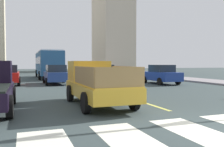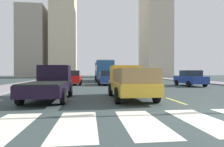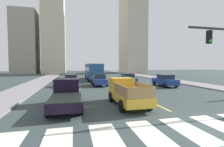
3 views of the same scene
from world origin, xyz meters
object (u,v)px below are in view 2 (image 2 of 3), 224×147
at_px(city_bus, 103,70).
at_px(sedan_near_right, 73,78).
at_px(sedan_near_left, 142,77).
at_px(pickup_stakebed, 129,82).
at_px(pickup_dark, 51,83).
at_px(sedan_mid, 106,78).
at_px(sedan_far, 190,78).

distance_m(city_bus, sedan_near_right, 9.72).
xyz_separation_m(sedan_near_right, sedan_near_left, (8.67, 0.27, 0.00)).
xyz_separation_m(pickup_stakebed, city_bus, (-0.12, 20.86, 1.02)).
bearing_deg(sedan_near_right, pickup_stakebed, -70.99).
relative_size(pickup_dark, sedan_mid, 1.18).
xyz_separation_m(pickup_stakebed, sedan_near_right, (-4.34, 12.18, -0.08)).
bearing_deg(pickup_stakebed, sedan_near_left, 69.59).
height_order(sedan_near_right, sedan_near_left, same).
distance_m(pickup_dark, sedan_near_left, 15.18).
relative_size(city_bus, sedan_near_left, 2.45).
xyz_separation_m(city_bus, sedan_near_left, (4.45, -8.42, -1.09)).
height_order(pickup_dark, sedan_near_right, pickup_dark).
relative_size(sedan_far, sedan_mid, 1.00).
xyz_separation_m(pickup_dark, city_bus, (4.41, 20.74, 1.03)).
height_order(pickup_stakebed, sedan_mid, pickup_stakebed).
bearing_deg(sedan_near_left, sedan_mid, -167.88).
bearing_deg(sedan_near_left, sedan_near_right, -176.69).
height_order(pickup_stakebed, sedan_near_left, pickup_stakebed).
distance_m(sedan_far, sedan_near_left, 5.77).
bearing_deg(sedan_far, sedan_mid, 161.03).
bearing_deg(sedan_far, city_bus, 124.84).
relative_size(city_bus, sedan_far, 2.45).
relative_size(pickup_stakebed, pickup_dark, 1.00).
distance_m(city_bus, sedan_far, 15.11).
height_order(sedan_near_right, sedan_far, same).
bearing_deg(sedan_mid, sedan_far, -20.12).
bearing_deg(city_bus, pickup_stakebed, -91.43).
bearing_deg(pickup_dark, sedan_far, 33.73).
relative_size(city_bus, sedan_near_right, 2.45).
bearing_deg(sedan_mid, pickup_dark, -111.86).
distance_m(pickup_stakebed, sedan_far, 12.18).
height_order(city_bus, sedan_mid, city_bus).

